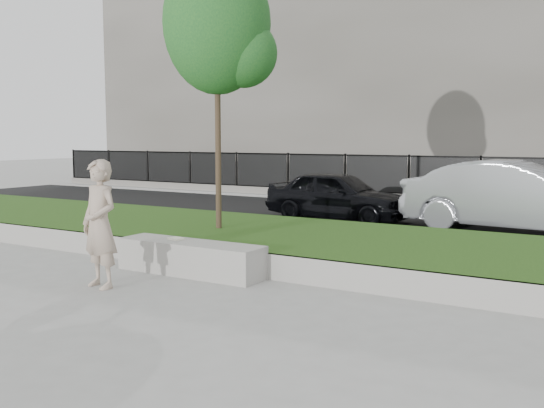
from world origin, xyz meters
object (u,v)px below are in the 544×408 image
Objects in this scene: young_tree at (221,29)px; book at (176,239)px; car_dark at (338,195)px; stone_bench at (190,258)px; man at (100,224)px; car_silver at (517,197)px.

book is at bearing -75.73° from young_tree.
book is 6.61m from car_dark.
stone_bench is 1.36× the size of man.
young_tree is (-0.29, 3.45, 3.27)m from man.
young_tree reaches higher than man.
car_silver is at bearing 60.65° from stone_bench.
stone_bench is 0.67× the size of car_dark.
car_dark is 4.30m from car_silver.
car_silver reaches higher than stone_bench.
car_silver is at bearing 70.50° from book.
young_tree is at bearing 104.68° from man.
young_tree reaches higher than car_dark.
stone_bench is at bearing 77.29° from man.
man is 4.76m from young_tree.
stone_bench is at bearing 155.37° from car_silver.
car_dark is (0.37, 4.57, -3.52)m from young_tree.
car_silver is (4.37, 8.12, -0.08)m from man.
book is at bearing 153.03° from car_silver.
man reaches higher than stone_bench.
man is at bearing -87.00° from book.
young_tree is 7.40m from car_silver.
man is 0.38× the size of car_silver.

